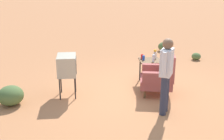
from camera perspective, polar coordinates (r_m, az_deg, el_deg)
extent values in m
plane|color=#C17A4C|center=(7.22, 7.09, -4.74)|extent=(60.00, 60.00, 0.00)
cylinder|color=brown|center=(7.43, 6.52, -3.10)|extent=(0.05, 0.05, 0.22)
cylinder|color=brown|center=(6.94, 6.57, -4.74)|extent=(0.05, 0.05, 0.22)
cylinder|color=brown|center=(7.46, 10.62, -3.22)|extent=(0.05, 0.05, 0.22)
cylinder|color=brown|center=(6.97, 10.96, -4.85)|extent=(0.05, 0.05, 0.22)
cube|color=#9E4C47|center=(7.11, 8.75, -2.39)|extent=(0.88, 0.88, 0.20)
cube|color=#9E4C47|center=(7.00, 11.53, 0.74)|extent=(0.78, 0.29, 0.64)
cube|color=#9E4C47|center=(7.34, 8.72, 0.18)|extent=(0.25, 0.70, 0.26)
cube|color=#9E4C47|center=(6.73, 8.98, -1.55)|extent=(0.25, 0.70, 0.26)
cylinder|color=black|center=(8.00, 5.62, 0.09)|extent=(0.04, 0.04, 0.62)
cylinder|color=black|center=(7.58, 6.19, -0.99)|extent=(0.04, 0.04, 0.62)
cylinder|color=black|center=(8.09, 8.75, 0.17)|extent=(0.04, 0.04, 0.62)
cylinder|color=black|center=(7.67, 9.48, -0.90)|extent=(0.04, 0.04, 0.62)
cube|color=brown|center=(7.73, 7.61, 1.90)|extent=(0.56, 0.56, 0.03)
cylinder|color=black|center=(6.83, -7.41, -3.65)|extent=(0.03, 0.03, 0.55)
cylinder|color=black|center=(7.24, -7.35, -2.32)|extent=(0.03, 0.03, 0.55)
cylinder|color=black|center=(6.85, -10.42, -3.74)|extent=(0.03, 0.03, 0.55)
cylinder|color=black|center=(7.26, -10.20, -2.41)|extent=(0.03, 0.03, 0.55)
cube|color=#BCB299|center=(6.87, -9.06, 0.98)|extent=(0.61, 0.46, 0.48)
cube|color=#383D3F|center=(6.86, -7.18, 1.04)|extent=(0.42, 0.03, 0.34)
cylinder|color=#2D3347|center=(6.26, 10.69, -4.45)|extent=(0.14, 0.14, 0.86)
cylinder|color=#2D3347|center=(6.08, 10.30, -5.14)|extent=(0.14, 0.14, 0.86)
cube|color=silver|center=(5.92, 10.90, 1.52)|extent=(0.42, 0.36, 0.56)
cylinder|color=silver|center=(6.14, 11.38, 2.38)|extent=(0.09, 0.09, 0.50)
cylinder|color=silver|center=(5.69, 10.42, 1.12)|extent=(0.09, 0.09, 0.50)
sphere|color=brown|center=(5.82, 11.14, 5.18)|extent=(0.22, 0.22, 0.22)
cylinder|color=silver|center=(7.54, 8.31, 2.34)|extent=(0.06, 0.06, 0.20)
cylinder|color=blue|center=(7.68, 6.35, 2.43)|extent=(0.07, 0.07, 0.12)
cylinder|color=red|center=(7.81, 6.02, 2.71)|extent=(0.07, 0.07, 0.12)
cylinder|color=silver|center=(7.85, 8.62, 2.91)|extent=(0.09, 0.09, 0.18)
sphere|color=yellow|center=(7.81, 8.67, 3.89)|extent=(0.07, 0.07, 0.07)
sphere|color=#E04C66|center=(7.85, 8.67, 3.97)|extent=(0.07, 0.07, 0.07)
sphere|color=orange|center=(7.78, 8.61, 3.83)|extent=(0.07, 0.07, 0.07)
ellipsoid|color=#516B38|center=(10.34, 16.52, 2.63)|extent=(0.31, 0.31, 0.24)
ellipsoid|color=#516B38|center=(11.22, 10.37, 4.63)|extent=(0.45, 0.45, 0.35)
ellipsoid|color=#516B38|center=(6.91, -19.64, -4.84)|extent=(0.58, 0.58, 0.45)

